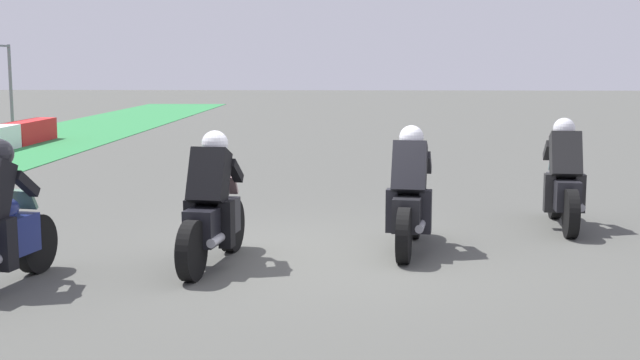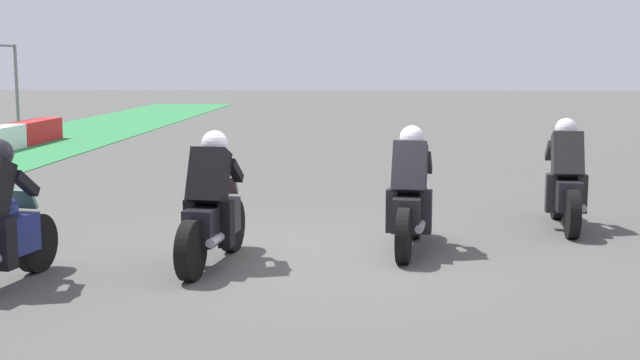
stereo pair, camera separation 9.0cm
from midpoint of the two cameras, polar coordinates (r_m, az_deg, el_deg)
name	(u,v)px [view 2 (the right image)]	position (r m, az deg, el deg)	size (l,w,h in m)	color
ground_plane	(324,255)	(9.85, 0.52, -5.20)	(120.00, 120.00, 0.00)	#4C4D48
rider_lane_a	(565,183)	(11.87, 16.70, -0.21)	(2.04, 0.56, 1.51)	black
rider_lane_b	(410,199)	(10.08, 6.47, -1.34)	(2.04, 0.60, 1.51)	black
rider_lane_c	(212,210)	(9.35, -7.12, -2.08)	(2.04, 0.60, 1.51)	black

